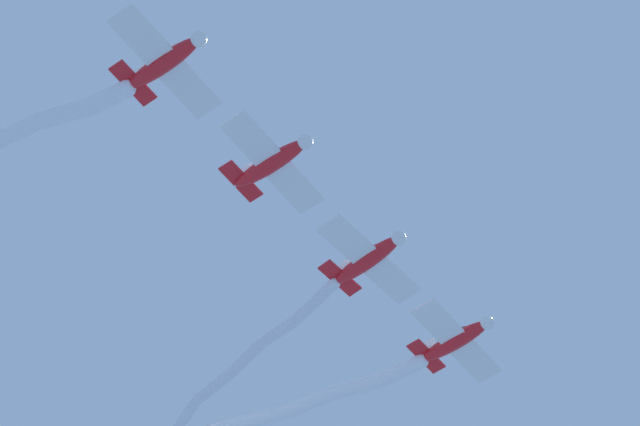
{
  "coord_description": "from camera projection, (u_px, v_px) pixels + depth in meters",
  "views": [
    {
      "loc": [
        -37.04,
        -8.85,
        5.51
      ],
      "look_at": [
        5.76,
        -3.22,
        64.72
      ],
      "focal_mm": 76.59,
      "sensor_mm": 36.0,
      "label": 1
    }
  ],
  "objects": [
    {
      "name": "smoke_trail_slot",
      "position": [
        247.0,
        419.0,
        84.66
      ],
      "size": [
        9.5,
        23.68,
        3.87
      ],
      "color": "white"
    },
    {
      "name": "airplane_right_wing",
      "position": [
        369.0,
        259.0,
        74.95
      ],
      "size": [
        6.64,
        5.56,
        1.76
      ],
      "rotation": [
        0.0,
        0.0,
        4.11
      ],
      "color": "red"
    },
    {
      "name": "airplane_left_wing",
      "position": [
        272.0,
        162.0,
        71.54
      ],
      "size": [
        6.85,
        5.36,
        1.76
      ],
      "rotation": [
        0.0,
        0.0,
        4.2
      ],
      "color": "red"
    },
    {
      "name": "airplane_lead",
      "position": [
        165.0,
        62.0,
        67.63
      ],
      "size": [
        6.86,
        5.36,
        1.76
      ],
      "rotation": [
        0.0,
        0.0,
        4.21
      ],
      "color": "red"
    },
    {
      "name": "airplane_slot",
      "position": [
        456.0,
        340.0,
        78.85
      ],
      "size": [
        6.8,
        5.41,
        1.76
      ],
      "rotation": [
        0.0,
        0.0,
        4.18
      ],
      "color": "red"
    },
    {
      "name": "smoke_trail_right_wing",
      "position": [
        205.0,
        405.0,
        80.94
      ],
      "size": [
        17.37,
        17.34,
        1.3
      ],
      "color": "white"
    }
  ]
}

